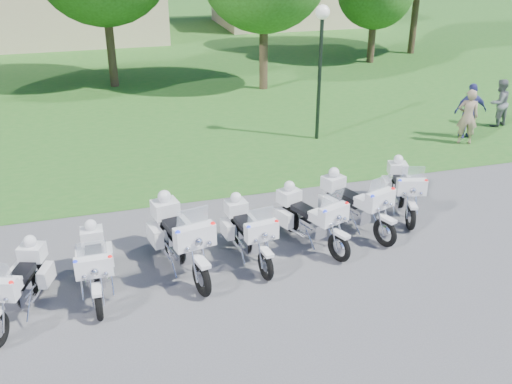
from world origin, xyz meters
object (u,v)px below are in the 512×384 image
object	(u,v)px
motorcycle_0	(19,283)
motorcycle_5	(354,203)
motorcycle_2	(180,237)
motorcycle_4	(310,217)
bystander_c	(470,111)
lamp_post	(321,40)
bystander_a	(468,117)
motorcycle_3	(248,231)
motorcycle_6	(403,188)
bystander_b	(499,103)
motorcycle_1	(95,263)

from	to	relation	value
motorcycle_0	motorcycle_5	bearing A→B (deg)	-151.28
motorcycle_2	motorcycle_4	world-z (taller)	motorcycle_2
motorcycle_5	bystander_c	bearing A→B (deg)	-162.75
motorcycle_0	lamp_post	world-z (taller)	lamp_post
bystander_a	lamp_post	bearing A→B (deg)	4.12
motorcycle_4	lamp_post	size ratio (longest dim) A/B	0.51
motorcycle_3	lamp_post	bearing A→B (deg)	-129.42
motorcycle_6	bystander_c	bearing A→B (deg)	-122.53
motorcycle_3	motorcycle_5	xyz separation A→B (m)	(2.68, 0.52, 0.04)
motorcycle_6	lamp_post	xyz separation A→B (m)	(-0.03, 5.53, 2.60)
bystander_b	bystander_c	xyz separation A→B (m)	(-1.71, -0.79, 0.08)
motorcycle_5	motorcycle_2	bearing A→B (deg)	-11.66
motorcycle_6	bystander_b	size ratio (longest dim) A/B	1.30
motorcycle_5	bystander_b	distance (m)	9.74
lamp_post	motorcycle_2	bearing A→B (deg)	-130.50
motorcycle_1	motorcycle_5	size ratio (longest dim) A/B	0.97
motorcycle_0	motorcycle_1	world-z (taller)	motorcycle_0
motorcycle_6	motorcycle_1	bearing A→B (deg)	27.05
motorcycle_3	bystander_a	bearing A→B (deg)	-157.83
motorcycle_5	motorcycle_4	bearing A→B (deg)	-4.23
motorcycle_6	motorcycle_5	bearing A→B (deg)	34.04
motorcycle_0	motorcycle_4	world-z (taller)	motorcycle_4
motorcycle_3	motorcycle_6	distance (m)	4.32
motorcycle_3	bystander_c	distance (m)	10.42
motorcycle_1	motorcycle_2	bearing A→B (deg)	-168.48
motorcycle_0	motorcycle_4	distance (m)	5.99
motorcycle_0	motorcycle_5	world-z (taller)	motorcycle_5
motorcycle_3	bystander_a	size ratio (longest dim) A/B	1.23
motorcycle_2	bystander_c	xyz separation A→B (m)	(10.45, 5.26, 0.19)
bystander_b	bystander_c	world-z (taller)	bystander_c
motorcycle_2	bystander_b	world-z (taller)	motorcycle_2
motorcycle_2	motorcycle_1	bearing A→B (deg)	-0.16
motorcycle_1	motorcycle_3	distance (m)	3.16
bystander_c	motorcycle_5	bearing A→B (deg)	46.43
motorcycle_1	bystander_b	bearing A→B (deg)	-155.53
motorcycle_1	motorcycle_5	bearing A→B (deg)	-171.42
motorcycle_3	lamp_post	size ratio (longest dim) A/B	0.51
motorcycle_4	motorcycle_6	distance (m)	2.87
motorcycle_1	lamp_post	world-z (taller)	lamp_post
motorcycle_6	lamp_post	distance (m)	6.11
motorcycle_1	motorcycle_4	size ratio (longest dim) A/B	1.00
motorcycle_2	bystander_a	distance (m)	11.13
motorcycle_1	lamp_post	size ratio (longest dim) A/B	0.51
lamp_post	motorcycle_5	bearing A→B (deg)	-103.95
bystander_b	motorcycle_4	bearing A→B (deg)	17.83
motorcycle_6	bystander_c	xyz separation A→B (m)	(4.81, 4.22, 0.29)
bystander_a	bystander_b	world-z (taller)	bystander_a
lamp_post	bystander_a	distance (m)	5.30
motorcycle_1	motorcycle_5	distance (m)	5.89
motorcycle_4	motorcycle_5	bearing A→B (deg)	174.52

